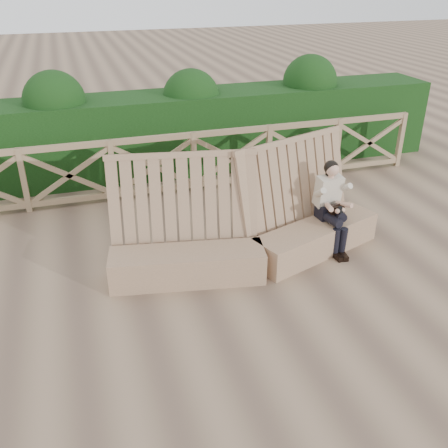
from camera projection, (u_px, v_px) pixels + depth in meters
name	position (u px, v px, depth m)	size (l,w,h in m)	color
ground	(210.00, 309.00, 5.97)	(60.00, 60.00, 0.00)	brown
bench	(252.00, 237.00, 6.75)	(3.95, 1.36, 1.56)	#8B6B4F
woman	(331.00, 202.00, 7.03)	(0.37, 0.77, 1.28)	black
guardrail	(154.00, 166.00, 8.68)	(10.10, 0.09, 1.10)	#836B4C
hedge	(142.00, 136.00, 9.61)	(12.00, 1.20, 1.50)	black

